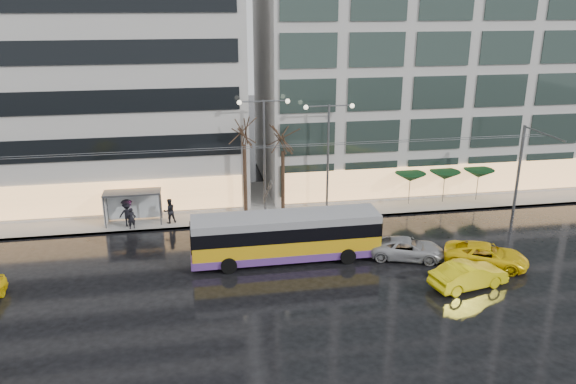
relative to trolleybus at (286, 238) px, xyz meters
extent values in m
plane|color=black|center=(-2.29, -2.61, -1.53)|extent=(140.00, 140.00, 0.00)
cube|color=gray|center=(-0.29, 11.39, -1.46)|extent=(80.00, 10.00, 0.15)
cube|color=slate|center=(-0.29, 6.44, -1.46)|extent=(80.00, 0.10, 0.15)
cube|color=#BCB8B4|center=(-18.29, 16.39, 9.62)|extent=(34.00, 14.00, 22.00)
cube|color=#BCB8B4|center=(16.71, 16.39, 11.12)|extent=(32.00, 14.00, 25.00)
cube|color=gold|center=(0.00, 0.00, -0.47)|extent=(12.10, 2.58, 1.51)
cube|color=#5F3688|center=(0.00, 0.00, -0.98)|extent=(12.14, 2.62, 0.50)
cube|color=black|center=(0.00, 0.00, 0.63)|extent=(12.12, 2.60, 0.91)
cube|color=gray|center=(0.00, 0.00, 1.34)|extent=(12.10, 2.58, 0.50)
cube|color=black|center=(6.07, 0.03, 0.48)|extent=(0.07, 2.32, 1.31)
cube|color=black|center=(-6.07, -0.03, 0.48)|extent=(0.07, 2.32, 1.31)
cylinder|color=black|center=(3.82, 1.28, -1.03)|extent=(1.01, 0.36, 1.01)
cylinder|color=black|center=(3.83, -1.24, -1.03)|extent=(1.01, 0.36, 1.01)
cylinder|color=black|center=(-3.83, 1.24, -1.03)|extent=(1.01, 0.36, 1.01)
cylinder|color=black|center=(-3.82, -1.28, -1.03)|extent=(1.01, 0.36, 1.01)
cylinder|color=#595B60|center=(-1.01, 0.95, 2.80)|extent=(0.08, 3.75, 2.65)
cylinder|color=#595B60|center=(-1.01, 1.46, 2.80)|extent=(0.08, 3.75, 2.65)
cylinder|color=#595B60|center=(19.71, 5.89, 1.97)|extent=(0.24, 0.24, 7.00)
cube|color=#595B60|center=(19.71, 3.39, 5.37)|extent=(0.10, 5.00, 0.10)
cylinder|color=#595B60|center=(-1.29, 3.14, 5.27)|extent=(42.00, 0.04, 0.04)
cylinder|color=#595B60|center=(-1.29, 3.64, 5.27)|extent=(42.00, 0.04, 0.04)
cube|color=#595B60|center=(-10.29, 7.89, 1.07)|extent=(4.20, 1.60, 0.12)
cube|color=silver|center=(-10.29, 8.59, -0.18)|extent=(4.00, 0.05, 2.20)
cube|color=white|center=(-12.34, 7.89, -0.18)|extent=(0.10, 1.40, 2.20)
cylinder|color=#595B60|center=(-12.29, 7.19, -0.18)|extent=(0.10, 0.10, 2.40)
cylinder|color=#595B60|center=(-12.29, 8.59, -0.18)|extent=(0.10, 0.10, 2.40)
cylinder|color=#595B60|center=(-8.29, 7.19, -0.18)|extent=(0.10, 0.10, 2.40)
cylinder|color=#595B60|center=(-8.29, 8.59, -0.18)|extent=(0.10, 0.10, 2.40)
cylinder|color=#595B60|center=(-0.29, 8.19, 3.12)|extent=(0.18, 0.18, 9.00)
cylinder|color=#595B60|center=(-1.19, 8.19, 7.52)|extent=(1.80, 0.10, 0.10)
cylinder|color=#595B60|center=(0.61, 8.19, 7.52)|extent=(1.80, 0.10, 0.10)
sphere|color=#FFF2CC|center=(-2.09, 8.19, 7.47)|extent=(0.36, 0.36, 0.36)
sphere|color=#FFF2CC|center=(1.51, 8.19, 7.47)|extent=(0.36, 0.36, 0.36)
cylinder|color=#595B60|center=(4.71, 8.19, 2.87)|extent=(0.18, 0.18, 8.50)
cylinder|color=#595B60|center=(3.81, 8.19, 7.02)|extent=(1.80, 0.10, 0.10)
cylinder|color=#595B60|center=(5.61, 8.19, 7.02)|extent=(1.80, 0.10, 0.10)
sphere|color=#FFF2CC|center=(2.91, 8.19, 6.97)|extent=(0.36, 0.36, 0.36)
sphere|color=#FFF2CC|center=(6.51, 8.19, 6.97)|extent=(0.36, 0.36, 0.36)
cylinder|color=black|center=(-1.79, 8.39, 1.42)|extent=(0.28, 0.28, 5.60)
cylinder|color=black|center=(1.21, 8.59, 1.07)|extent=(0.28, 0.28, 4.90)
cylinder|color=#595B60|center=(11.71, 8.39, -0.28)|extent=(0.06, 0.06, 2.20)
cone|color=#0E3315|center=(11.71, 8.39, 0.92)|extent=(2.50, 2.50, 0.70)
cylinder|color=#595B60|center=(14.71, 8.39, -0.28)|extent=(0.06, 0.06, 2.20)
cone|color=#0E3315|center=(14.71, 8.39, 0.92)|extent=(2.50, 2.50, 0.70)
cylinder|color=#595B60|center=(17.71, 8.39, -0.28)|extent=(0.06, 0.06, 2.20)
cone|color=#0E3315|center=(17.71, 8.39, 0.92)|extent=(2.50, 2.50, 0.70)
imported|color=yellow|center=(9.99, -5.50, -0.76)|extent=(4.95, 2.62, 1.55)
imported|color=yellow|center=(12.43, -3.05, -0.81)|extent=(5.69, 4.56, 1.44)
imported|color=#A2A2A7|center=(7.89, -1.10, -0.86)|extent=(5.32, 3.67, 1.35)
imported|color=black|center=(-10.38, 6.79, -0.57)|extent=(0.69, 0.58, 1.62)
imported|color=#DB49B0|center=(-10.38, 6.79, 0.37)|extent=(1.26, 1.27, 0.88)
imported|color=black|center=(-7.65, 7.49, -0.42)|extent=(1.14, 1.02, 1.92)
imported|color=black|center=(-10.71, 7.37, -0.43)|extent=(1.28, 0.81, 1.90)
imported|color=black|center=(-10.71, 7.37, 0.37)|extent=(0.89, 0.89, 0.72)
camera|label=1|loc=(-5.56, -32.92, 14.60)|focal=35.00mm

